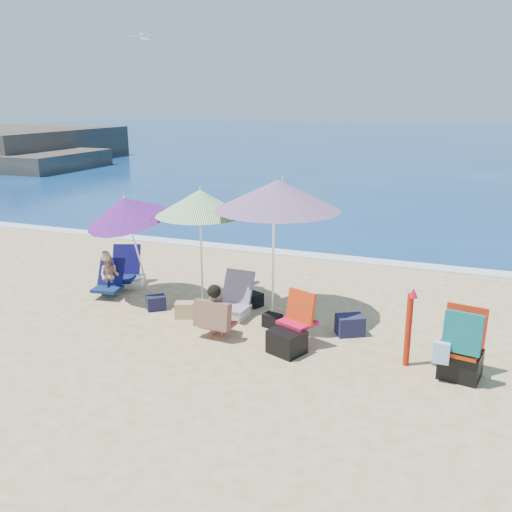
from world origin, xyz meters
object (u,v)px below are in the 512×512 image
(camp_chair_right, at_px, (460,353))
(chair_rainbow, at_px, (233,305))
(camp_chair_left, at_px, (290,335))
(person_center, at_px, (216,311))
(furled_umbrella, at_px, (409,323))
(seagull, at_px, (144,37))
(umbrella_turquoise, at_px, (278,195))
(umbrella_blue, at_px, (126,209))
(chair_navy, at_px, (127,275))
(umbrella_striped, at_px, (200,203))
(person_left, at_px, (109,275))

(camp_chair_right, bearing_deg, chair_rainbow, 165.68)
(camp_chair_left, relative_size, person_center, 1.03)
(furled_umbrella, height_order, seagull, seagull)
(chair_rainbow, bearing_deg, umbrella_turquoise, 19.19)
(umbrella_blue, bearing_deg, furled_umbrella, -10.89)
(umbrella_turquoise, xyz_separation_m, camp_chair_left, (0.63, -1.22, -1.88))
(chair_navy, distance_m, camp_chair_right, 6.64)
(umbrella_turquoise, relative_size, person_center, 3.12)
(camp_chair_left, height_order, person_center, person_center)
(umbrella_blue, height_order, chair_rainbow, umbrella_blue)
(chair_navy, relative_size, seagull, 1.41)
(chair_rainbow, distance_m, seagull, 5.00)
(chair_navy, height_order, seagull, seagull)
(umbrella_blue, relative_size, person_center, 2.39)
(person_center, bearing_deg, chair_navy, 148.97)
(camp_chair_right, bearing_deg, umbrella_striped, 163.01)
(furled_umbrella, bearing_deg, person_left, 170.36)
(furled_umbrella, relative_size, camp_chair_left, 1.31)
(umbrella_striped, relative_size, camp_chair_left, 2.37)
(person_left, bearing_deg, chair_rainbow, -2.63)
(camp_chair_left, bearing_deg, person_left, 164.56)
(umbrella_striped, bearing_deg, person_center, -56.07)
(umbrella_striped, relative_size, person_left, 2.37)
(furled_umbrella, relative_size, chair_rainbow, 1.55)
(umbrella_turquoise, relative_size, chair_navy, 2.92)
(furled_umbrella, distance_m, seagull, 6.68)
(umbrella_striped, xyz_separation_m, camp_chair_right, (4.55, -1.39, -1.52))
(camp_chair_right, relative_size, person_center, 1.14)
(umbrella_blue, xyz_separation_m, person_center, (2.27, -1.06, -1.29))
(umbrella_blue, xyz_separation_m, furled_umbrella, (5.23, -1.01, -1.07))
(furled_umbrella, distance_m, person_left, 5.74)
(seagull, bearing_deg, umbrella_striped, -16.92)
(umbrella_striped, distance_m, chair_rainbow, 1.91)
(umbrella_striped, distance_m, camp_chair_right, 4.99)
(furled_umbrella, distance_m, chair_navy, 5.95)
(furled_umbrella, relative_size, camp_chair_right, 1.18)
(person_center, bearing_deg, chair_rainbow, 95.76)
(umbrella_turquoise, height_order, chair_rainbow, umbrella_turquoise)
(chair_rainbow, bearing_deg, seagull, 158.24)
(chair_navy, bearing_deg, furled_umbrella, -15.73)
(chair_navy, bearing_deg, seagull, 2.51)
(person_left, xyz_separation_m, seagull, (0.62, 0.68, 4.31))
(camp_chair_left, bearing_deg, seagull, 152.10)
(umbrella_turquoise, height_order, camp_chair_right, umbrella_turquoise)
(seagull, bearing_deg, furled_umbrella, -18.01)
(camp_chair_left, bearing_deg, person_center, 176.19)
(chair_rainbow, relative_size, person_left, 0.84)
(umbrella_turquoise, xyz_separation_m, umbrella_striped, (-1.52, 0.18, -0.26))
(camp_chair_left, height_order, camp_chair_right, camp_chair_right)
(chair_navy, height_order, person_left, person_left)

